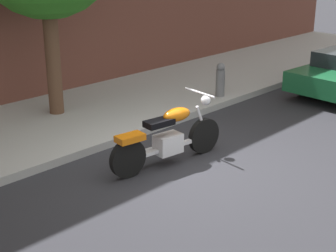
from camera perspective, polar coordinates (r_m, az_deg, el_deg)
The scene contains 4 objects.
ground_plane at distance 8.40m, azimuth 2.85°, elevation -4.39°, with size 60.00×60.00×0.00m, color #28282D.
sidewalk at distance 10.60m, azimuth -10.18°, elevation 0.95°, with size 25.00×3.27×0.14m, color #A1A1A1.
motorcycle at distance 8.27m, azimuth -0.04°, elevation -1.29°, with size 2.19×0.72×1.11m.
fire_hydrant at distance 11.61m, azimuth 5.82°, elevation 4.82°, with size 0.20×0.20×0.91m.
Camera 1 is at (-5.78, -5.03, 3.45)m, focal length 54.95 mm.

